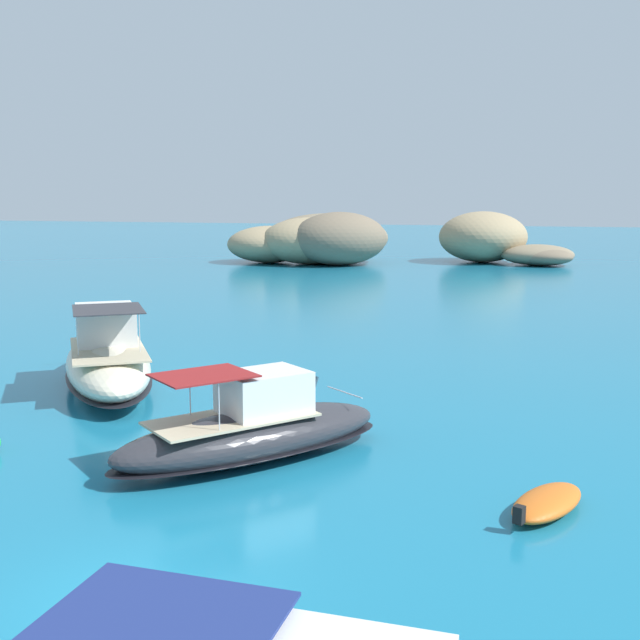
# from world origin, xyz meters

# --- Properties ---
(ground_plane) EXTENTS (400.00, 400.00, 0.00)m
(ground_plane) POSITION_xyz_m (0.00, 0.00, 0.00)
(ground_plane) COLOR #197093
(islet_large) EXTENTS (20.48, 17.16, 5.49)m
(islet_large) POSITION_xyz_m (-21.11, 67.58, 2.51)
(islet_large) COLOR #84755B
(islet_large) RESTS_ON ground
(islet_small) EXTENTS (15.59, 12.53, 5.49)m
(islet_small) POSITION_xyz_m (-3.24, 74.69, 2.34)
(islet_small) COLOR #9E8966
(islet_small) RESTS_ON ground
(motorboat_cream) EXTENTS (8.33, 9.52, 3.06)m
(motorboat_cream) POSITION_xyz_m (-9.22, 12.83, 0.97)
(motorboat_cream) COLOR beige
(motorboat_cream) RESTS_ON ground
(motorboat_charcoal) EXTENTS (6.40, 7.64, 2.43)m
(motorboat_charcoal) POSITION_xyz_m (-0.98, 7.29, 0.77)
(motorboat_charcoal) COLOR #2D2D33
(motorboat_charcoal) RESTS_ON ground
(dinghy_tender) EXTENTS (1.91, 2.86, 0.58)m
(dinghy_tender) POSITION_xyz_m (6.39, 6.28, 0.22)
(dinghy_tender) COLOR orange
(dinghy_tender) RESTS_ON ground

